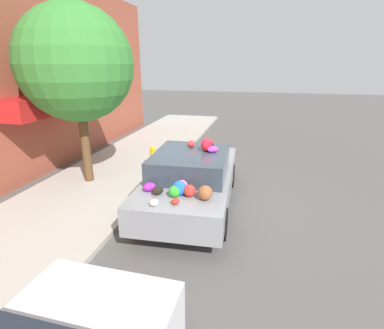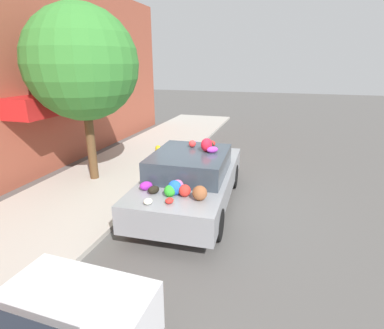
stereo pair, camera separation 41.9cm
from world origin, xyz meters
name	(u,v)px [view 2 (the right image)]	position (x,y,z in m)	size (l,w,h in m)	color
ground_plane	(187,204)	(0.00, 0.00, 0.00)	(60.00, 60.00, 0.00)	#565451
sidewalk_curb	(92,189)	(0.00, 2.70, 0.05)	(24.00, 3.20, 0.11)	#B2ADA3
building_facade	(9,78)	(0.05, 4.92, 2.92)	(18.00, 1.20, 5.92)	#9E4C38
street_tree	(82,64)	(0.62, 3.04, 3.26)	(2.92, 2.92, 4.62)	brown
fire_hydrant	(158,156)	(2.13, 1.66, 0.45)	(0.20, 0.20, 0.70)	gold
art_car	(192,177)	(-0.05, -0.13, 0.74)	(4.43, 2.06, 1.68)	gray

